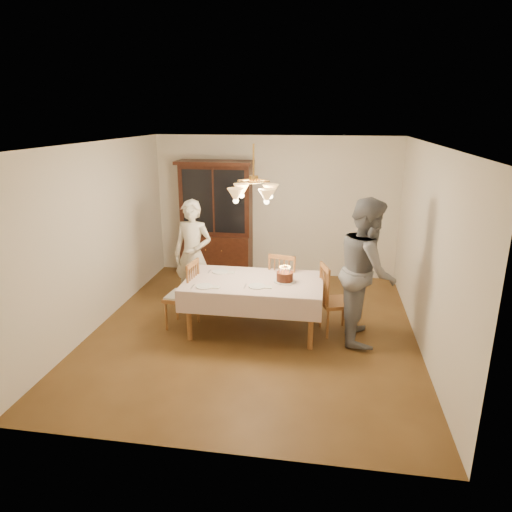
% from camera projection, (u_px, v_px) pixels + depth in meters
% --- Properties ---
extents(ground, '(5.00, 5.00, 0.00)m').
position_uv_depth(ground, '(254.00, 330.00, 6.53)').
color(ground, '#543618').
rests_on(ground, ground).
extents(room_shell, '(5.00, 5.00, 5.00)m').
position_uv_depth(room_shell, '(254.00, 222.00, 6.06)').
color(room_shell, white).
rests_on(room_shell, ground).
extents(dining_table, '(1.90, 1.10, 0.76)m').
position_uv_depth(dining_table, '(254.00, 285.00, 6.33)').
color(dining_table, brown).
rests_on(dining_table, ground).
extents(china_hutch, '(1.38, 0.54, 2.16)m').
position_uv_depth(china_hutch, '(216.00, 222.00, 8.51)').
color(china_hutch, black).
rests_on(china_hutch, ground).
extents(chair_far_side, '(0.51, 0.50, 1.00)m').
position_uv_depth(chair_far_side, '(285.00, 287.00, 6.94)').
color(chair_far_side, brown).
rests_on(chair_far_side, ground).
extents(chair_left_end, '(0.47, 0.48, 1.00)m').
position_uv_depth(chair_left_end, '(182.00, 297.00, 6.52)').
color(chair_left_end, brown).
rests_on(chair_left_end, ground).
extents(chair_right_end, '(0.53, 0.54, 1.00)m').
position_uv_depth(chair_right_end, '(336.00, 303.00, 6.35)').
color(chair_right_end, brown).
rests_on(chair_right_end, ground).
extents(elderly_woman, '(0.69, 0.51, 1.72)m').
position_uv_depth(elderly_woman, '(193.00, 255.00, 7.09)').
color(elderly_woman, beige).
rests_on(elderly_woman, ground).
extents(adult_in_grey, '(0.75, 0.96, 1.95)m').
position_uv_depth(adult_in_grey, '(367.00, 271.00, 6.04)').
color(adult_in_grey, slate).
rests_on(adult_in_grey, ground).
extents(birthday_cake, '(0.30, 0.30, 0.22)m').
position_uv_depth(birthday_cake, '(285.00, 277.00, 6.24)').
color(birthday_cake, white).
rests_on(birthday_cake, dining_table).
extents(place_setting_near_left, '(0.38, 0.23, 0.02)m').
position_uv_depth(place_setting_near_left, '(205.00, 286.00, 6.06)').
color(place_setting_near_left, white).
rests_on(place_setting_near_left, dining_table).
extents(place_setting_near_right, '(0.37, 0.23, 0.02)m').
position_uv_depth(place_setting_near_right, '(258.00, 286.00, 6.07)').
color(place_setting_near_right, white).
rests_on(place_setting_near_right, dining_table).
extents(place_setting_far_left, '(0.38, 0.23, 0.02)m').
position_uv_depth(place_setting_far_left, '(221.00, 272.00, 6.63)').
color(place_setting_far_left, white).
rests_on(place_setting_far_left, dining_table).
extents(chandelier, '(0.62, 0.62, 0.73)m').
position_uv_depth(chandelier, '(254.00, 193.00, 5.94)').
color(chandelier, '#BF8C3F').
rests_on(chandelier, ground).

